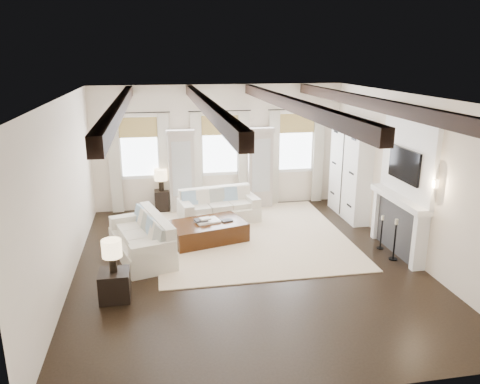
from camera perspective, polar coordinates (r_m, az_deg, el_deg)
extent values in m
plane|color=black|center=(9.22, 0.88, -8.75)|extent=(7.50, 7.50, 0.00)
cube|color=white|center=(12.26, -2.51, 5.50)|extent=(6.50, 0.04, 3.20)
cube|color=white|center=(5.26, 9.02, -9.97)|extent=(6.50, 0.04, 3.20)
cube|color=white|center=(8.66, -20.69, -0.22)|extent=(0.04, 7.50, 3.20)
cube|color=white|center=(9.81, 19.90, 1.74)|extent=(0.04, 7.50, 3.20)
cube|color=white|center=(8.37, 0.97, 11.48)|extent=(6.50, 7.50, 0.04)
cube|color=black|center=(8.24, -14.45, 10.06)|extent=(0.16, 7.40, 0.22)
cube|color=black|center=(8.27, -4.22, 10.55)|extent=(0.16, 7.40, 0.22)
cube|color=black|center=(8.56, 5.98, 10.70)|extent=(0.16, 7.40, 0.22)
cube|color=black|center=(9.07, 14.96, 10.57)|extent=(0.16, 7.40, 0.22)
cube|color=white|center=(12.12, -12.17, 5.26)|extent=(0.90, 0.03, 1.45)
cube|color=tan|center=(11.98, -12.33, 7.69)|extent=(0.94, 0.04, 0.50)
cube|color=beige|center=(12.14, -15.00, 3.25)|extent=(0.28, 0.08, 2.50)
cube|color=beige|center=(12.10, -9.14, 3.56)|extent=(0.28, 0.08, 2.50)
cylinder|color=black|center=(11.88, -12.45, 9.42)|extent=(1.60, 0.02, 0.02)
cube|color=white|center=(12.23, -2.49, 5.71)|extent=(0.90, 0.03, 1.45)
cube|color=tan|center=(12.08, -2.48, 8.13)|extent=(0.94, 0.04, 0.50)
cube|color=beige|center=(12.14, -5.31, 3.74)|extent=(0.28, 0.08, 2.50)
cube|color=beige|center=(12.30, 0.46, 3.98)|extent=(0.28, 0.08, 2.50)
cylinder|color=black|center=(11.98, -2.47, 9.84)|extent=(1.60, 0.02, 0.02)
cube|color=white|center=(12.66, 6.78, 5.98)|extent=(0.90, 0.03, 1.45)
cube|color=tan|center=(12.52, 6.95, 8.32)|extent=(0.94, 0.04, 0.50)
cube|color=beige|center=(12.48, 4.13, 4.12)|extent=(0.28, 0.08, 2.50)
cube|color=beige|center=(12.84, 9.51, 4.28)|extent=(0.28, 0.08, 2.50)
cylinder|color=black|center=(12.43, 7.07, 9.97)|extent=(1.60, 0.02, 0.02)
cube|color=#B8ADA3|center=(12.09, -7.15, 2.31)|extent=(0.64, 0.38, 2.00)
cube|color=#B2B7BA|center=(11.86, -7.12, 2.78)|extent=(0.48, 0.02, 1.40)
cube|color=#B8ADA3|center=(11.87, -7.33, 7.28)|extent=(0.70, 0.42, 0.12)
cube|color=#B8ADA3|center=(12.36, 2.38, 2.74)|extent=(0.64, 0.38, 2.00)
cube|color=#B2B7BA|center=(12.13, 2.60, 3.21)|extent=(0.48, 0.02, 1.40)
cube|color=#B8ADA3|center=(12.15, 2.44, 7.60)|extent=(0.70, 0.42, 0.12)
cube|color=#29292C|center=(10.06, 18.88, -4.07)|extent=(0.18, 1.50, 1.10)
cube|color=black|center=(10.10, 18.65, -4.88)|extent=(0.10, 0.90, 0.70)
cube|color=white|center=(9.39, 21.05, -5.77)|extent=(0.26, 0.14, 1.10)
cube|color=white|center=(10.72, 16.60, -2.61)|extent=(0.26, 0.14, 1.10)
cube|color=white|center=(9.84, 18.85, -0.77)|extent=(0.32, 1.90, 0.12)
cube|color=white|center=(9.68, 19.93, 4.59)|extent=(0.10, 1.90, 1.80)
cube|color=black|center=(9.69, 19.43, 3.14)|extent=(0.07, 1.10, 0.64)
cylinder|color=#FFD899|center=(8.86, 22.76, 0.93)|extent=(0.10, 0.10, 0.14)
cube|color=silver|center=(11.83, 13.30, 2.93)|extent=(0.40, 1.70, 2.50)
cube|color=black|center=(11.75, 12.36, 2.90)|extent=(0.01, 0.02, 2.40)
cube|color=beige|center=(10.54, 1.34, -5.37)|extent=(4.15, 4.43, 0.02)
cube|color=silver|center=(11.36, -2.58, -2.82)|extent=(2.00, 1.17, 0.36)
cube|color=silver|center=(11.53, -3.10, -0.42)|extent=(1.80, 0.51, 0.45)
cube|color=silver|center=(11.05, -6.67, -1.85)|extent=(0.37, 0.84, 0.23)
cube|color=silver|center=(11.53, 1.31, -0.96)|extent=(0.37, 0.84, 0.23)
cube|color=silver|center=(11.10, -5.08, -2.01)|extent=(0.59, 0.62, 0.13)
cube|color=silver|center=(11.24, -2.52, -1.73)|extent=(0.59, 0.62, 0.13)
cube|color=silver|center=(11.40, -0.03, -1.44)|extent=(0.59, 0.62, 0.13)
cube|color=#779CBA|center=(11.21, -6.16, -0.85)|extent=(0.41, 0.26, 0.39)
cube|color=silver|center=(11.29, -4.50, -0.67)|extent=(0.41, 0.26, 0.39)
cube|color=#BCB4A0|center=(11.38, -2.88, -0.50)|extent=(0.41, 0.26, 0.39)
cube|color=#779CBA|center=(11.49, -1.28, -0.33)|extent=(0.41, 0.26, 0.39)
cube|color=silver|center=(11.59, 0.30, -0.16)|extent=(0.41, 0.26, 0.39)
cube|color=silver|center=(9.66, -11.92, -6.69)|extent=(1.40, 2.14, 0.38)
cube|color=silver|center=(9.58, -10.08, -4.05)|extent=(0.71, 1.86, 0.47)
cube|color=silver|center=(10.33, -13.25, -3.38)|extent=(0.88, 0.47, 0.24)
cube|color=silver|center=(8.76, -10.58, -6.87)|extent=(0.88, 0.47, 0.24)
cube|color=silver|center=(10.05, -13.06, -4.28)|extent=(0.69, 0.66, 0.13)
cube|color=silver|center=(9.55, -12.28, -5.34)|extent=(0.69, 0.66, 0.13)
cube|color=silver|center=(9.06, -11.42, -6.51)|extent=(0.69, 0.66, 0.13)
cube|color=#779CBA|center=(10.18, -12.09, -2.77)|extent=(0.31, 0.44, 0.41)
cube|color=silver|center=(9.92, -11.67, -3.25)|extent=(0.31, 0.44, 0.41)
cube|color=#BCB4A0|center=(9.66, -11.24, -3.76)|extent=(0.31, 0.44, 0.41)
cube|color=#779CBA|center=(9.40, -10.78, -4.30)|extent=(0.31, 0.44, 0.41)
cube|color=silver|center=(9.15, -10.29, -4.87)|extent=(0.31, 0.44, 0.41)
cube|color=#BCB4A0|center=(8.90, -9.78, -5.47)|extent=(0.31, 0.44, 0.41)
cube|color=black|center=(10.27, -4.03, -4.80)|extent=(1.80, 1.37, 0.42)
cube|color=white|center=(10.22, -4.00, -3.53)|extent=(0.58, 0.50, 0.04)
cube|color=#262628|center=(10.17, -4.81, -3.42)|extent=(0.30, 0.26, 0.04)
cube|color=beige|center=(10.14, -4.28, -3.26)|extent=(0.26, 0.22, 0.03)
cube|color=#262628|center=(10.24, -1.64, -3.49)|extent=(0.28, 0.24, 0.03)
cube|color=black|center=(8.16, -15.02, -10.93)|extent=(0.50, 0.50, 0.50)
cylinder|color=black|center=(8.00, -15.22, -8.49)|extent=(0.13, 0.13, 0.27)
cylinder|color=#F9D89E|center=(7.89, -15.37, -6.64)|extent=(0.32, 0.32, 0.29)
cube|color=black|center=(12.30, -9.49, -1.05)|extent=(0.37, 0.37, 0.55)
cylinder|color=black|center=(12.18, -9.58, 0.81)|extent=(0.13, 0.13, 0.28)
cylinder|color=#F9D89E|center=(12.11, -9.64, 2.11)|extent=(0.33, 0.33, 0.29)
cylinder|color=black|center=(9.89, 18.14, -7.75)|extent=(0.17, 0.17, 0.02)
cylinder|color=black|center=(9.75, 18.33, -5.78)|extent=(0.03, 0.03, 0.75)
cylinder|color=beige|center=(9.60, 18.55, -3.46)|extent=(0.06, 0.06, 0.11)
cylinder|color=black|center=(10.33, 16.70, -6.55)|extent=(0.15, 0.15, 0.02)
cylinder|color=black|center=(10.22, 16.84, -4.93)|extent=(0.03, 0.03, 0.65)
cylinder|color=beige|center=(10.10, 17.01, -3.02)|extent=(0.06, 0.06, 0.09)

